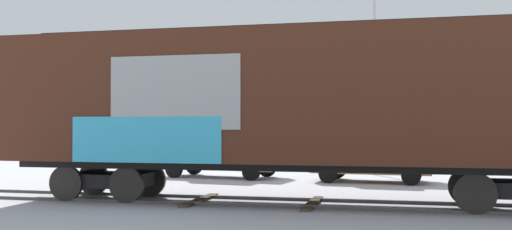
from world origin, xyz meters
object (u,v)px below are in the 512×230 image
object	(u,v)px
parked_car_silver	(220,155)
parked_car_tan	(370,159)
freight_car	(294,101)
flagpole	(381,41)

from	to	relation	value
parked_car_silver	parked_car_tan	distance (m)	5.69
freight_car	parked_car_tan	xyz separation A→B (m)	(1.67, 6.48, -1.80)
freight_car	parked_car_tan	distance (m)	6.93
freight_car	parked_car_tan	size ratio (longest dim) A/B	3.51
freight_car	flagpole	world-z (taller)	flagpole
parked_car_tan	freight_car	bearing A→B (deg)	-104.49
flagpole	parked_car_silver	xyz separation A→B (m)	(-6.00, -2.28, -4.48)
flagpole	parked_car_tan	xyz separation A→B (m)	(-0.34, -2.87, -4.55)
freight_car	flagpole	xyz separation A→B (m)	(2.02, 9.35, 2.75)
parked_car_silver	freight_car	bearing A→B (deg)	-60.61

